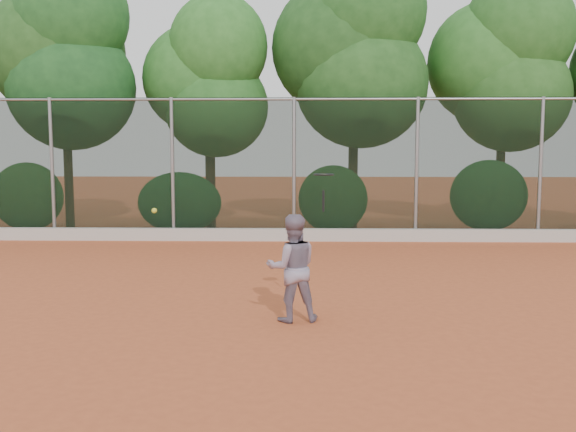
{
  "coord_description": "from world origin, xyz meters",
  "views": [
    {
      "loc": [
        0.24,
        -8.77,
        2.32
      ],
      "look_at": [
        0.0,
        1.0,
        1.25
      ],
      "focal_mm": 40.0,
      "sensor_mm": 36.0,
      "label": 1
    }
  ],
  "objects": [
    {
      "name": "chainlink_fence",
      "position": [
        -0.0,
        7.0,
        1.86
      ],
      "size": [
        24.09,
        0.09,
        3.5
      ],
      "color": "black",
      "rests_on": "ground"
    },
    {
      "name": "tennis_ball_in_flight",
      "position": [
        -1.85,
        0.11,
        1.42
      ],
      "size": [
        0.07,
        0.07,
        0.07
      ],
      "color": "yellow",
      "rests_on": "ground"
    },
    {
      "name": "concrete_curb",
      "position": [
        0.0,
        6.82,
        0.15
      ],
      "size": [
        24.0,
        0.2,
        0.3
      ],
      "primitive_type": "cube",
      "color": "#B9B3AB",
      "rests_on": "ground"
    },
    {
      "name": "tennis_racket",
      "position": [
        0.5,
        -0.43,
        1.91
      ],
      "size": [
        0.34,
        0.34,
        0.5
      ],
      "color": "black",
      "rests_on": "ground"
    },
    {
      "name": "foliage_backdrop",
      "position": [
        -0.55,
        8.98,
        4.4
      ],
      "size": [
        23.7,
        3.63,
        7.55
      ],
      "color": "#3A2916",
      "rests_on": "ground"
    },
    {
      "name": "ground",
      "position": [
        0.0,
        0.0,
        0.0
      ],
      "size": [
        80.0,
        80.0,
        0.0
      ],
      "primitive_type": "plane",
      "color": "#B6512B",
      "rests_on": "ground"
    },
    {
      "name": "tennis_player",
      "position": [
        0.09,
        -0.42,
        0.71
      ],
      "size": [
        0.78,
        0.65,
        1.43
      ],
      "primitive_type": "imported",
      "rotation": [
        0.0,
        0.0,
        3.32
      ],
      "color": "gray",
      "rests_on": "ground"
    }
  ]
}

